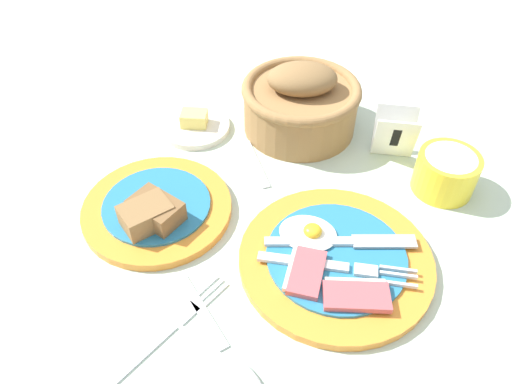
{
  "coord_description": "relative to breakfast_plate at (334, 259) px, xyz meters",
  "views": [
    {
      "loc": [
        0.07,
        -0.36,
        0.49
      ],
      "look_at": [
        -0.07,
        0.1,
        0.02
      ],
      "focal_mm": 35.0,
      "sensor_mm": 36.0,
      "label": 1
    }
  ],
  "objects": [
    {
      "name": "breakfast_plate",
      "position": [
        0.0,
        0.0,
        0.0
      ],
      "size": [
        0.23,
        0.23,
        0.03
      ],
      "color": "orange",
      "rests_on": "ground_plane"
    },
    {
      "name": "bread_plate",
      "position": [
        -0.24,
        0.01,
        0.0
      ],
      "size": [
        0.2,
        0.2,
        0.05
      ],
      "color": "orange",
      "rests_on": "ground_plane"
    },
    {
      "name": "bread_basket",
      "position": [
        -0.1,
        0.25,
        0.04
      ],
      "size": [
        0.18,
        0.18,
        0.11
      ],
      "color": "olive",
      "rests_on": "ground_plane"
    },
    {
      "name": "teaspoon_near_cup",
      "position": [
        -0.07,
        -0.16,
        -0.0
      ],
      "size": [
        0.15,
        0.14,
        0.01
      ],
      "rotation": [
        0.0,
        0.0,
        5.54
      ],
      "color": "silver",
      "rests_on": "ground_plane"
    },
    {
      "name": "number_card",
      "position": [
        0.05,
        0.23,
        0.03
      ],
      "size": [
        0.07,
        0.05,
        0.07
      ],
      "rotation": [
        0.0,
        0.0,
        0.12
      ],
      "color": "white",
      "rests_on": "ground_plane"
    },
    {
      "name": "teaspoon_by_saucer",
      "position": [
        -0.1,
        0.08,
        -0.0
      ],
      "size": [
        0.12,
        0.17,
        0.01
      ],
      "rotation": [
        0.0,
        0.0,
        5.29
      ],
      "color": "silver",
      "rests_on": "ground_plane"
    },
    {
      "name": "sugar_cup",
      "position": [
        0.12,
        0.17,
        0.02
      ],
      "size": [
        0.08,
        0.08,
        0.06
      ],
      "color": "yellow",
      "rests_on": "ground_plane"
    },
    {
      "name": "fork_on_cloth",
      "position": [
        -0.16,
        -0.15,
        -0.01
      ],
      "size": [
        0.09,
        0.18,
        0.01
      ],
      "rotation": [
        0.0,
        0.0,
        1.15
      ],
      "color": "silver",
      "rests_on": "ground_plane"
    },
    {
      "name": "butter_dish",
      "position": [
        -0.26,
        0.2,
        -0.0
      ],
      "size": [
        0.11,
        0.11,
        0.03
      ],
      "color": "silver",
      "rests_on": "ground_plane"
    },
    {
      "name": "ground_plane",
      "position": [
        -0.05,
        -0.02,
        -0.01
      ],
      "size": [
        3.0,
        3.0,
        0.0
      ],
      "primitive_type": "plane",
      "color": "#B7CCB7"
    }
  ]
}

